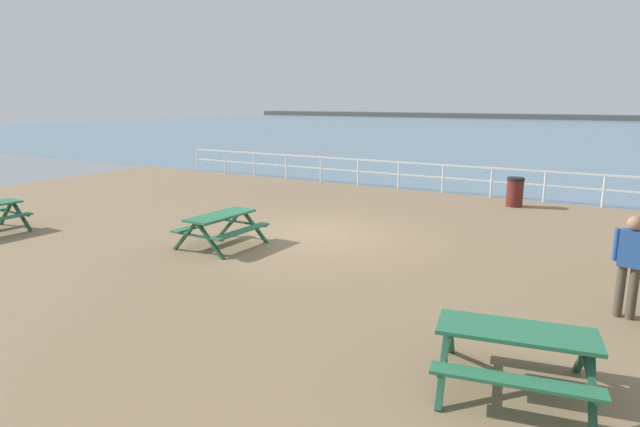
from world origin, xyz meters
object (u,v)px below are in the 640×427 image
(litter_bin, at_px, (515,192))
(picnic_table_far_left, at_px, (516,345))
(visitor, at_px, (630,260))
(picnic_table_near_left, at_px, (221,222))

(litter_bin, bearing_deg, picnic_table_far_left, -79.32)
(visitor, distance_m, litter_bin, 9.09)
(visitor, bearing_deg, litter_bin, 30.57)
(visitor, xyz_separation_m, litter_bin, (-3.29, 8.47, -0.47))
(picnic_table_far_left, distance_m, litter_bin, 11.81)
(visitor, bearing_deg, picnic_table_near_left, 100.02)
(picnic_table_near_left, height_order, picnic_table_far_left, same)
(picnic_table_far_left, relative_size, litter_bin, 2.17)
(picnic_table_near_left, height_order, litter_bin, litter_bin)
(picnic_table_near_left, distance_m, visitor, 8.32)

